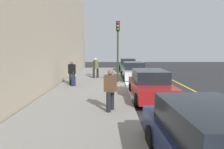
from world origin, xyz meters
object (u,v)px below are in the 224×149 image
at_px(pedestrian_black_coat, 72,72).
at_px(pedestrian_olive_coat, 96,67).
at_px(rolling_suitcase, 74,81).
at_px(parked_car_red, 150,85).
at_px(pedestrian_brown_coat, 110,89).
at_px(parked_car_navy, 215,148).
at_px(parked_car_silver, 134,71).
at_px(parked_car_green, 128,65).
at_px(traffic_light_pole, 118,41).

height_order(pedestrian_black_coat, pedestrian_olive_coat, pedestrian_olive_coat).
height_order(pedestrian_black_coat, rolling_suitcase, pedestrian_black_coat).
relative_size(parked_car_red, pedestrian_brown_coat, 2.62).
height_order(parked_car_red, rolling_suitcase, parked_car_red).
bearing_deg(parked_car_navy, pedestrian_black_coat, -155.09).
relative_size(parked_car_silver, pedestrian_brown_coat, 2.75).
bearing_deg(pedestrian_olive_coat, parked_car_navy, 13.76).
xyz_separation_m(parked_car_navy, pedestrian_brown_coat, (-4.16, -1.96, 0.27)).
distance_m(parked_car_green, rolling_suitcase, 10.55).
xyz_separation_m(parked_car_green, traffic_light_pole, (8.07, -1.42, 2.38)).
bearing_deg(parked_car_red, pedestrian_olive_coat, -153.83).
relative_size(pedestrian_black_coat, pedestrian_olive_coat, 0.96).
distance_m(parked_car_silver, pedestrian_black_coat, 5.54).
relative_size(parked_car_navy, pedestrian_brown_coat, 2.89).
distance_m(pedestrian_black_coat, traffic_light_pole, 3.98).
xyz_separation_m(pedestrian_olive_coat, rolling_suitcase, (3.70, -1.20, -0.60)).
distance_m(parked_car_silver, rolling_suitcase, 5.63).
xyz_separation_m(pedestrian_black_coat, pedestrian_brown_coat, (5.75, 2.64, 0.01)).
distance_m(parked_car_red, pedestrian_black_coat, 5.81).
xyz_separation_m(parked_car_silver, pedestrian_black_coat, (3.10, -4.58, 0.26)).
bearing_deg(parked_car_green, parked_car_silver, -0.11).
bearing_deg(parked_car_navy, parked_car_green, -179.97).
xyz_separation_m(pedestrian_brown_coat, traffic_light_pole, (-6.88, 0.53, 2.12)).
bearing_deg(parked_car_red, parked_car_green, -179.61).
distance_m(parked_car_navy, traffic_light_pole, 11.38).
bearing_deg(pedestrian_brown_coat, rolling_suitcase, -155.28).
relative_size(pedestrian_olive_coat, pedestrian_brown_coat, 1.04).
relative_size(traffic_light_pole, rolling_suitcase, 4.60).
xyz_separation_m(parked_car_silver, traffic_light_pole, (1.98, -1.41, 2.38)).
xyz_separation_m(parked_car_silver, pedestrian_olive_coat, (-0.21, -3.22, 0.30)).
height_order(parked_car_navy, traffic_light_pole, traffic_light_pole).
distance_m(parked_car_green, parked_car_silver, 6.09).
bearing_deg(pedestrian_olive_coat, pedestrian_brown_coat, 8.01).
height_order(pedestrian_brown_coat, traffic_light_pole, traffic_light_pole).
xyz_separation_m(traffic_light_pole, rolling_suitcase, (1.50, -3.01, -2.69)).
distance_m(parked_car_green, pedestrian_black_coat, 10.28).
bearing_deg(parked_car_silver, pedestrian_olive_coat, -93.78).
bearing_deg(parked_car_silver, parked_car_navy, 0.09).
bearing_deg(parked_car_green, parked_car_navy, 0.03).
relative_size(parked_car_green, rolling_suitcase, 4.86).
distance_m(parked_car_navy, rolling_suitcase, 10.52).
xyz_separation_m(parked_car_silver, pedestrian_brown_coat, (8.86, -1.94, 0.27)).
bearing_deg(rolling_suitcase, parked_car_silver, 128.26).
bearing_deg(parked_car_red, pedestrian_black_coat, -126.25).
distance_m(parked_car_red, rolling_suitcase, 5.46).
bearing_deg(pedestrian_olive_coat, rolling_suitcase, -17.98).
bearing_deg(parked_car_green, pedestrian_black_coat, -26.55).
relative_size(parked_car_navy, traffic_light_pole, 1.07).
distance_m(parked_car_navy, pedestrian_black_coat, 10.93).
bearing_deg(pedestrian_black_coat, parked_car_red, 53.75).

